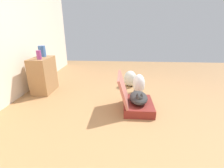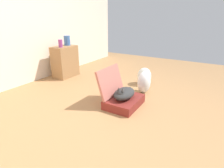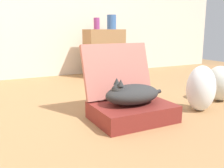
{
  "view_description": "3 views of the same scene",
  "coord_description": "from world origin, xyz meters",
  "px_view_note": "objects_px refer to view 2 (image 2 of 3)",
  "views": [
    {
      "loc": [
        -2.1,
        0.28,
        1.27
      ],
      "look_at": [
        0.34,
        0.45,
        0.37
      ],
      "focal_mm": 25.45,
      "sensor_mm": 36.0,
      "label": 1
    },
    {
      "loc": [
        -2.1,
        -1.14,
        1.32
      ],
      "look_at": [
        0.27,
        0.28,
        0.28
      ],
      "focal_mm": 29.26,
      "sensor_mm": 36.0,
      "label": 2
    },
    {
      "loc": [
        -0.82,
        -1.61,
        0.7
      ],
      "look_at": [
        0.12,
        0.23,
        0.25
      ],
      "focal_mm": 41.26,
      "sensor_mm": 36.0,
      "label": 3
    }
  ],
  "objects_px": {
    "suitcase_base": "(124,102)",
    "plastic_bag_white": "(144,82)",
    "vase_tall": "(60,43)",
    "cat": "(124,93)",
    "plastic_bag_clear": "(144,76)",
    "vase_short": "(67,41)",
    "side_table": "(65,62)"
  },
  "relations": [
    {
      "from": "cat",
      "to": "vase_short",
      "type": "distance_m",
      "value": 2.1
    },
    {
      "from": "suitcase_base",
      "to": "plastic_bag_white",
      "type": "distance_m",
      "value": 0.67
    },
    {
      "from": "cat",
      "to": "plastic_bag_clear",
      "type": "relative_size",
      "value": 1.5
    },
    {
      "from": "suitcase_base",
      "to": "vase_tall",
      "type": "xyz_separation_m",
      "value": [
        0.5,
        1.78,
        0.71
      ]
    },
    {
      "from": "plastic_bag_clear",
      "to": "vase_short",
      "type": "bearing_deg",
      "value": 99.26
    },
    {
      "from": "plastic_bag_clear",
      "to": "vase_short",
      "type": "xyz_separation_m",
      "value": [
        -0.29,
        1.77,
        0.62
      ]
    },
    {
      "from": "cat",
      "to": "side_table",
      "type": "distance_m",
      "value": 1.95
    },
    {
      "from": "plastic_bag_white",
      "to": "vase_tall",
      "type": "bearing_deg",
      "value": 94.8
    },
    {
      "from": "plastic_bag_white",
      "to": "vase_tall",
      "type": "distance_m",
      "value": 1.94
    },
    {
      "from": "side_table",
      "to": "vase_tall",
      "type": "height_order",
      "value": "vase_tall"
    },
    {
      "from": "suitcase_base",
      "to": "plastic_bag_white",
      "type": "relative_size",
      "value": 1.52
    },
    {
      "from": "plastic_bag_white",
      "to": "side_table",
      "type": "bearing_deg",
      "value": 90.54
    },
    {
      "from": "cat",
      "to": "vase_short",
      "type": "xyz_separation_m",
      "value": [
        0.78,
        1.86,
        0.59
      ]
    },
    {
      "from": "plastic_bag_white",
      "to": "plastic_bag_clear",
      "type": "relative_size",
      "value": 1.14
    },
    {
      "from": "vase_tall",
      "to": "vase_short",
      "type": "distance_m",
      "value": 0.29
    },
    {
      "from": "suitcase_base",
      "to": "plastic_bag_clear",
      "type": "height_order",
      "value": "plastic_bag_clear"
    },
    {
      "from": "cat",
      "to": "plastic_bag_white",
      "type": "relative_size",
      "value": 1.31
    },
    {
      "from": "cat",
      "to": "vase_short",
      "type": "relative_size",
      "value": 2.47
    },
    {
      "from": "vase_short",
      "to": "side_table",
      "type": "bearing_deg",
      "value": -169.96
    },
    {
      "from": "suitcase_base",
      "to": "vase_tall",
      "type": "distance_m",
      "value": 1.98
    },
    {
      "from": "cat",
      "to": "vase_tall",
      "type": "bearing_deg",
      "value": 74.25
    },
    {
      "from": "side_table",
      "to": "vase_short",
      "type": "distance_m",
      "value": 0.47
    },
    {
      "from": "vase_tall",
      "to": "suitcase_base",
      "type": "bearing_deg",
      "value": -105.52
    },
    {
      "from": "plastic_bag_white",
      "to": "side_table",
      "type": "height_order",
      "value": "side_table"
    },
    {
      "from": "cat",
      "to": "plastic_bag_clear",
      "type": "bearing_deg",
      "value": 4.74
    },
    {
      "from": "cat",
      "to": "plastic_bag_clear",
      "type": "distance_m",
      "value": 1.07
    },
    {
      "from": "suitcase_base",
      "to": "side_table",
      "type": "relative_size",
      "value": 0.87
    },
    {
      "from": "plastic_bag_white",
      "to": "side_table",
      "type": "distance_m",
      "value": 1.9
    },
    {
      "from": "vase_short",
      "to": "plastic_bag_white",
      "type": "bearing_deg",
      "value": -93.56
    },
    {
      "from": "vase_short",
      "to": "suitcase_base",
      "type": "bearing_deg",
      "value": -112.52
    },
    {
      "from": "suitcase_base",
      "to": "plastic_bag_clear",
      "type": "xyz_separation_m",
      "value": [
        1.06,
        0.09,
        0.11
      ]
    },
    {
      "from": "plastic_bag_clear",
      "to": "side_table",
      "type": "relative_size",
      "value": 0.5
    }
  ]
}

